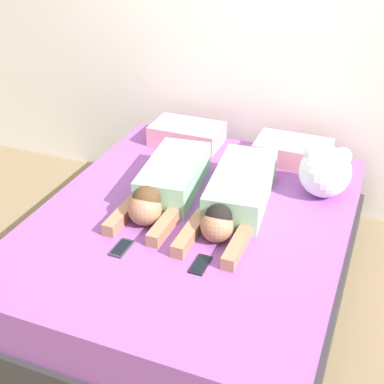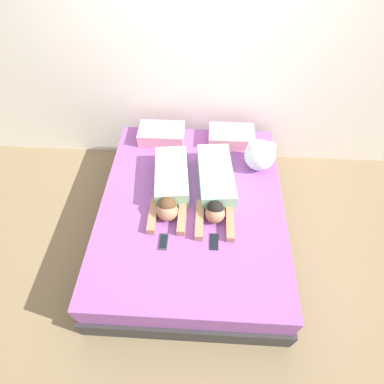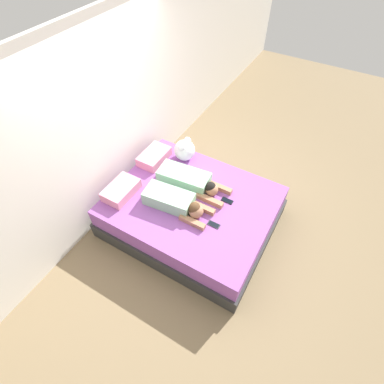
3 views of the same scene
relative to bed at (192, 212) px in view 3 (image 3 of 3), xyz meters
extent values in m
plane|color=#7F6B4C|center=(0.00, 0.00, -0.26)|extent=(12.00, 12.00, 0.00)
cube|color=white|center=(0.00, 1.24, 1.04)|extent=(12.00, 0.06, 2.60)
cube|color=#2D2D2D|center=(0.00, 0.00, -0.13)|extent=(1.77, 2.18, 0.26)
cube|color=#8C4C9E|center=(0.00, 0.00, 0.13)|extent=(1.71, 2.12, 0.28)
cube|color=pink|center=(-0.39, 0.87, 0.34)|extent=(0.50, 0.31, 0.14)
cube|color=pink|center=(0.39, 0.87, 0.34)|extent=(0.50, 0.31, 0.14)
cube|color=#8CBF99|center=(-0.21, 0.22, 0.37)|extent=(0.38, 0.67, 0.19)
sphere|color=#A37051|center=(-0.21, -0.18, 0.37)|extent=(0.19, 0.19, 0.19)
sphere|color=#4C331E|center=(-0.21, -0.16, 0.41)|extent=(0.16, 0.16, 0.16)
cube|color=#A37051|center=(-0.34, -0.20, 0.31)|extent=(0.07, 0.35, 0.07)
cube|color=#A37051|center=(-0.08, -0.20, 0.31)|extent=(0.07, 0.35, 0.07)
cube|color=#8CBF99|center=(0.21, 0.25, 0.37)|extent=(0.38, 0.73, 0.19)
sphere|color=#A37051|center=(0.21, -0.18, 0.36)|extent=(0.18, 0.18, 0.18)
sphere|color=black|center=(0.21, -0.16, 0.40)|extent=(0.15, 0.15, 0.15)
cube|color=#A37051|center=(0.08, -0.22, 0.31)|extent=(0.07, 0.39, 0.07)
cube|color=#A37051|center=(0.35, -0.22, 0.31)|extent=(0.07, 0.39, 0.07)
cube|color=#2D2D33|center=(-0.22, -0.44, 0.28)|extent=(0.07, 0.16, 0.01)
cube|color=black|center=(-0.22, -0.44, 0.28)|extent=(0.06, 0.13, 0.00)
cube|color=black|center=(0.21, -0.42, 0.28)|extent=(0.07, 0.16, 0.01)
cube|color=black|center=(0.21, -0.42, 0.28)|extent=(0.06, 0.13, 0.00)
sphere|color=white|center=(0.65, 0.50, 0.43)|extent=(0.31, 0.31, 0.31)
sphere|color=white|center=(0.57, 0.50, 0.54)|extent=(0.11, 0.11, 0.11)
sphere|color=white|center=(0.74, 0.50, 0.54)|extent=(0.11, 0.11, 0.11)
camera|label=1|loc=(0.95, -2.38, 1.94)|focal=50.00mm
camera|label=2|loc=(0.09, -1.69, 2.53)|focal=28.00mm
camera|label=3|loc=(-2.21, -1.28, 3.33)|focal=28.00mm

